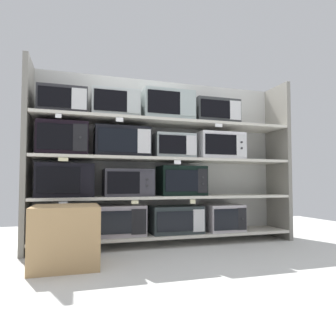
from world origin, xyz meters
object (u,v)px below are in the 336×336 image
at_px(microwave_14, 213,113).
at_px(shipping_carton, 66,236).
at_px(microwave_10, 218,147).
at_px(microwave_9, 173,147).
at_px(microwave_8, 122,143).
at_px(microwave_4, 66,180).
at_px(microwave_12, 115,105).
at_px(microwave_13, 166,107).
at_px(microwave_6, 181,181).
at_px(microwave_11, 63,102).
at_px(microwave_2, 176,219).
at_px(microwave_5, 128,183).
at_px(microwave_0, 59,223).
at_px(microwave_1, 117,220).
at_px(microwave_7, 63,139).
at_px(microwave_3, 222,217).

bearing_deg(microwave_14, shipping_carton, -159.72).
bearing_deg(microwave_10, microwave_9, 180.00).
bearing_deg(microwave_8, microwave_4, 179.99).
xyz_separation_m(microwave_12, microwave_13, (0.57, -0.00, 0.02)).
height_order(microwave_4, microwave_12, microwave_12).
bearing_deg(microwave_6, microwave_12, -179.99).
xyz_separation_m(microwave_13, microwave_14, (0.58, 0.00, -0.03)).
bearing_deg(microwave_9, microwave_11, 180.00).
xyz_separation_m(microwave_10, shipping_carton, (-1.67, -0.60, -0.86)).
height_order(microwave_2, microwave_8, microwave_8).
relative_size(microwave_5, microwave_8, 0.89).
height_order(microwave_0, microwave_13, microwave_13).
height_order(microwave_1, microwave_14, microwave_14).
relative_size(microwave_6, microwave_13, 0.91).
height_order(microwave_7, microwave_11, microwave_11).
bearing_deg(microwave_3, microwave_11, 179.99).
height_order(microwave_8, microwave_9, microwave_8).
bearing_deg(microwave_3, microwave_5, -180.00).
height_order(microwave_5, microwave_14, microwave_14).
xyz_separation_m(microwave_6, microwave_9, (-0.10, -0.00, 0.38)).
distance_m(microwave_6, microwave_8, 0.79).
distance_m(microwave_2, microwave_3, 0.57).
bearing_deg(microwave_14, microwave_5, -179.99).
xyz_separation_m(microwave_0, microwave_2, (1.23, 0.00, -0.01)).
bearing_deg(microwave_10, microwave_8, -179.99).
relative_size(microwave_0, microwave_3, 1.02).
bearing_deg(microwave_0, microwave_6, -0.00).
distance_m(microwave_2, microwave_5, 0.68).
xyz_separation_m(microwave_2, microwave_8, (-0.61, -0.00, 0.84)).
bearing_deg(microwave_1, microwave_11, -179.99).
bearing_deg(microwave_5, microwave_2, 0.03).
distance_m(microwave_10, microwave_12, 1.28).
relative_size(microwave_2, microwave_13, 1.01).
height_order(microwave_0, microwave_8, microwave_8).
height_order(microwave_2, microwave_10, microwave_10).
relative_size(microwave_4, microwave_14, 1.06).
xyz_separation_m(microwave_14, shipping_carton, (-1.61, -0.60, -1.26)).
bearing_deg(microwave_6, microwave_5, -179.98).
relative_size(microwave_2, microwave_11, 1.20).
xyz_separation_m(microwave_4, microwave_5, (0.63, -0.00, -0.02)).
height_order(microwave_3, microwave_11, microwave_11).
bearing_deg(microwave_0, microwave_10, -0.01).
relative_size(microwave_0, microwave_13, 0.77).
xyz_separation_m(microwave_0, microwave_4, (0.06, -0.00, 0.42)).
bearing_deg(microwave_8, microwave_11, 179.98).
relative_size(microwave_2, microwave_12, 1.14).
height_order(microwave_1, microwave_3, microwave_1).
bearing_deg(microwave_11, microwave_6, 0.00).
bearing_deg(microwave_13, microwave_2, 0.08).
xyz_separation_m(microwave_7, microwave_12, (0.52, 0.00, 0.39)).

